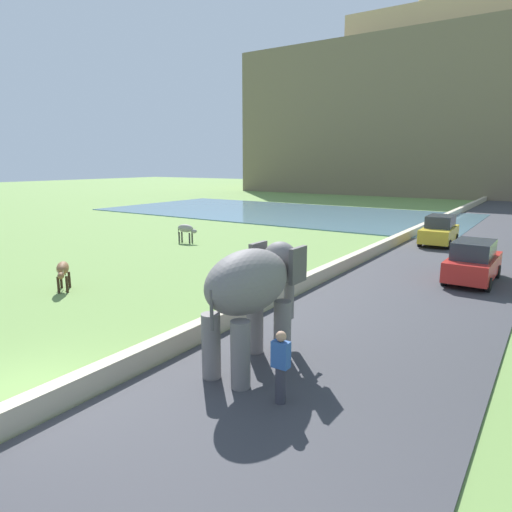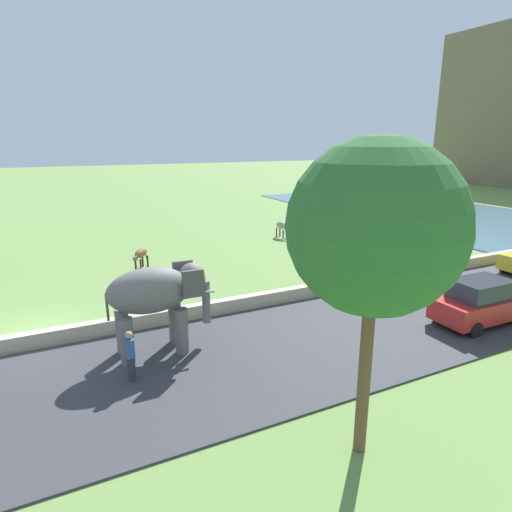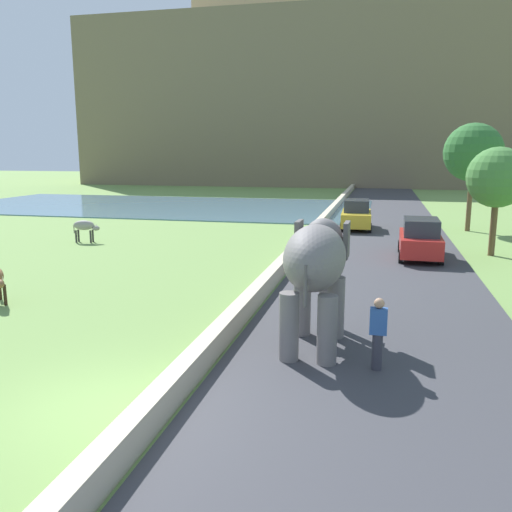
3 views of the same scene
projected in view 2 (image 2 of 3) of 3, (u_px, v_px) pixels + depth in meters
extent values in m
plane|color=#6B8E47|center=(29.00, 335.00, 15.68)|extent=(220.00, 220.00, 0.00)
cube|color=#38383D|center=(511.00, 293.00, 19.86)|extent=(7.00, 120.00, 0.06)
cube|color=beige|center=(417.00, 272.00, 22.23)|extent=(0.40, 110.00, 0.57)
cube|color=slate|center=(423.00, 211.00, 42.56)|extent=(36.00, 18.00, 0.08)
ellipsoid|color=slate|center=(149.00, 290.00, 13.74)|extent=(1.45, 2.73, 1.50)
cylinder|color=slate|center=(175.00, 322.00, 14.84)|extent=(0.44, 0.44, 1.60)
cylinder|color=slate|center=(182.00, 332.00, 14.11)|extent=(0.44, 0.44, 1.60)
cylinder|color=slate|center=(123.00, 331.00, 14.12)|extent=(0.44, 0.44, 1.60)
cylinder|color=slate|center=(127.00, 342.00, 13.39)|extent=(0.44, 0.44, 1.60)
ellipsoid|color=slate|center=(192.00, 279.00, 14.27)|extent=(1.02, 0.92, 1.10)
cube|color=#504C4C|center=(183.00, 274.00, 14.73)|extent=(0.13, 0.70, 0.90)
cube|color=#504C4C|center=(193.00, 284.00, 13.68)|extent=(0.13, 0.70, 0.90)
cylinder|color=slate|center=(206.00, 302.00, 14.69)|extent=(0.28, 0.28, 1.50)
cone|color=silver|center=(202.00, 288.00, 14.74)|extent=(0.13, 0.56, 0.17)
cone|color=silver|center=(206.00, 292.00, 14.36)|extent=(0.13, 0.56, 0.17)
cylinder|color=#504C4C|center=(107.00, 307.00, 13.29)|extent=(0.08, 0.08, 0.90)
cylinder|color=#33333D|center=(132.00, 369.00, 12.52)|extent=(0.22, 0.22, 0.85)
cube|color=#2D569E|center=(130.00, 347.00, 12.34)|extent=(0.36, 0.22, 0.56)
sphere|color=tan|center=(129.00, 335.00, 12.23)|extent=(0.22, 0.22, 0.22)
cylinder|color=black|center=(504.00, 267.00, 23.02)|extent=(0.20, 0.61, 0.60)
cube|color=red|center=(482.00, 306.00, 16.51)|extent=(1.76, 4.03, 0.80)
cube|color=#2D333D|center=(481.00, 289.00, 16.23)|extent=(1.48, 2.22, 0.70)
cylinder|color=black|center=(485.00, 304.00, 17.86)|extent=(0.19, 0.60, 0.60)
cylinder|color=black|center=(440.00, 314.00, 16.79)|extent=(0.19, 0.60, 0.60)
cylinder|color=black|center=(476.00, 330.00, 15.38)|extent=(0.19, 0.60, 0.60)
ellipsoid|color=brown|center=(141.00, 253.00, 23.51)|extent=(1.12, 1.05, 0.50)
cylinder|color=#302014|center=(141.00, 265.00, 23.27)|extent=(0.10, 0.10, 0.65)
cylinder|color=#302014|center=(136.00, 265.00, 23.34)|extent=(0.10, 0.10, 0.65)
cylinder|color=#302014|center=(148.00, 261.00, 23.99)|extent=(0.10, 0.10, 0.65)
cylinder|color=#302014|center=(143.00, 261.00, 24.06)|extent=(0.10, 0.10, 0.65)
ellipsoid|color=brown|center=(135.00, 259.00, 22.96)|extent=(0.46, 0.44, 0.26)
cone|color=beige|center=(137.00, 256.00, 22.89)|extent=(0.04, 0.04, 0.12)
cone|color=beige|center=(134.00, 255.00, 22.94)|extent=(0.04, 0.04, 0.12)
cylinder|color=#302014|center=(146.00, 254.00, 24.07)|extent=(0.04, 0.04, 0.45)
ellipsoid|color=gray|center=(282.00, 225.00, 31.11)|extent=(1.15, 0.61, 0.50)
cylinder|color=#373533|center=(286.00, 234.00, 31.05)|extent=(0.10, 0.10, 0.65)
cylinder|color=#373533|center=(283.00, 234.00, 30.88)|extent=(0.10, 0.10, 0.65)
cylinder|color=#373533|center=(280.00, 232.00, 31.65)|extent=(0.10, 0.10, 0.65)
cylinder|color=#373533|center=(277.00, 232.00, 31.48)|extent=(0.10, 0.10, 0.65)
ellipsoid|color=gray|center=(287.00, 229.00, 30.65)|extent=(0.43, 0.30, 0.26)
cone|color=beige|center=(288.00, 226.00, 30.66)|extent=(0.04, 0.04, 0.12)
cone|color=beige|center=(286.00, 226.00, 30.56)|extent=(0.04, 0.04, 0.12)
cylinder|color=#373533|center=(277.00, 227.00, 31.59)|extent=(0.04, 0.04, 0.45)
cylinder|color=brown|center=(365.00, 373.00, 9.39)|extent=(0.28, 0.28, 3.95)
sphere|color=#2D662D|center=(375.00, 227.00, 8.54)|extent=(3.62, 3.62, 3.62)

